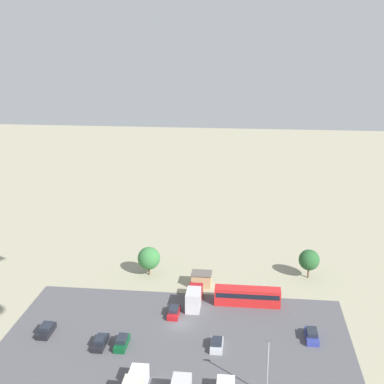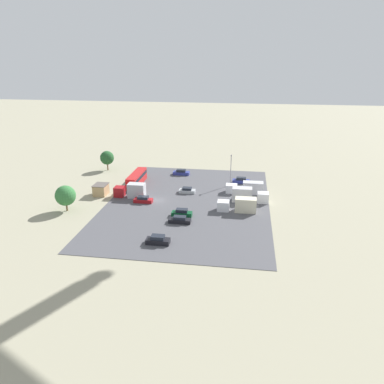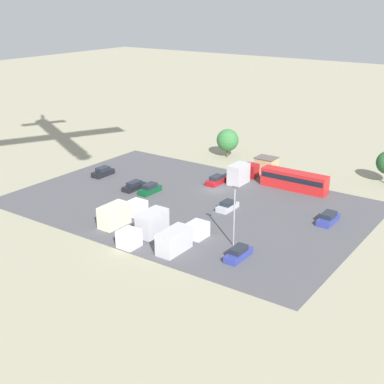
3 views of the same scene
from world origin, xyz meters
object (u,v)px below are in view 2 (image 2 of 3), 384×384
at_px(parked_truck_0, 239,205).
at_px(parked_truck_3, 248,195).
at_px(shed_building, 101,190).
at_px(parked_truck_2, 132,191).
at_px(parked_car_6, 180,220).
at_px(parked_car_5, 187,191).
at_px(parked_car_3, 181,172).
at_px(parked_truck_1, 247,188).
at_px(parked_car_0, 182,213).
at_px(parked_car_2, 158,240).
at_px(parked_car_1, 241,181).
at_px(parked_car_4, 143,200).
at_px(bus, 137,178).

distance_m(parked_truck_0, parked_truck_3, 6.67).
bearing_deg(shed_building, parked_truck_0, 80.43).
xyz_separation_m(shed_building, parked_truck_2, (0.58, 8.22, 0.31)).
bearing_deg(parked_car_6, parked_car_5, 4.29).
xyz_separation_m(parked_truck_0, parked_truck_3, (-6.40, 1.87, 0.09)).
distance_m(parked_car_3, parked_truck_1, 23.24).
bearing_deg(parked_car_6, parked_car_0, 2.54).
bearing_deg(parked_car_2, parked_car_1, 159.04).
height_order(shed_building, parked_car_2, shed_building).
bearing_deg(parked_car_4, parked_car_2, 22.64).
xyz_separation_m(bus, parked_car_4, (12.64, 5.26, -1.09)).
bearing_deg(bus, parked_car_2, -67.37).
distance_m(parked_car_4, parked_truck_3, 25.07).
distance_m(parked_car_1, parked_car_5, 16.70).
bearing_deg(parked_car_2, parked_truck_0, 140.59).
distance_m(shed_building, parked_car_4, 12.54).
xyz_separation_m(parked_car_0, parked_car_5, (-14.78, -1.21, -0.11)).
relative_size(parked_car_3, parked_truck_1, 0.51).
bearing_deg(parked_car_1, parked_car_6, -23.30).
height_order(parked_car_3, parked_truck_1, parked_truck_1).
bearing_deg(parked_car_6, shed_building, 58.62).
distance_m(shed_building, parked_car_5, 21.73).
height_order(parked_car_6, parked_truck_3, parked_truck_3).
bearing_deg(parked_truck_1, parked_car_0, 140.33).
bearing_deg(parked_truck_0, parked_car_1, 0.14).
bearing_deg(parked_car_0, parked_truck_1, -39.67).
distance_m(parked_car_4, parked_car_6, 14.71).
distance_m(parked_car_1, parked_truck_0, 20.15).
bearing_deg(parked_truck_3, parked_car_6, -44.33).
bearing_deg(parked_truck_0, parked_truck_3, -16.31).
height_order(parked_car_0, parked_truck_0, parked_truck_0).
bearing_deg(parked_car_1, parked_truck_2, -60.75).
height_order(shed_building, parked_truck_2, parked_truck_2).
bearing_deg(parked_truck_1, parked_car_3, 55.83).
bearing_deg(parked_truck_0, shed_building, 80.43).
bearing_deg(parked_car_3, parked_truck_2, 155.93).
relative_size(parked_car_2, parked_truck_0, 0.51).
xyz_separation_m(parked_car_6, parked_truck_0, (-7.94, 12.14, 0.87)).
bearing_deg(parked_truck_1, shed_building, 99.85).
bearing_deg(parked_car_6, parked_truck_2, 47.47).
height_order(parked_car_3, parked_truck_0, parked_truck_0).
xyz_separation_m(parked_car_3, parked_truck_3, (18.82, 19.53, 0.90)).
bearing_deg(parked_truck_3, parked_car_1, -172.03).
distance_m(parked_car_4, parked_truck_1, 26.36).
xyz_separation_m(parked_car_3, parked_car_4, (23.05, -5.16, -0.03)).
bearing_deg(parked_car_3, parked_truck_0, -145.00).
xyz_separation_m(parked_car_3, parked_car_5, (14.97, 4.15, -0.08)).
height_order(parked_car_4, parked_car_5, parked_car_4).
distance_m(shed_building, parked_truck_2, 8.24).
bearing_deg(parked_truck_2, parked_car_0, -124.53).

